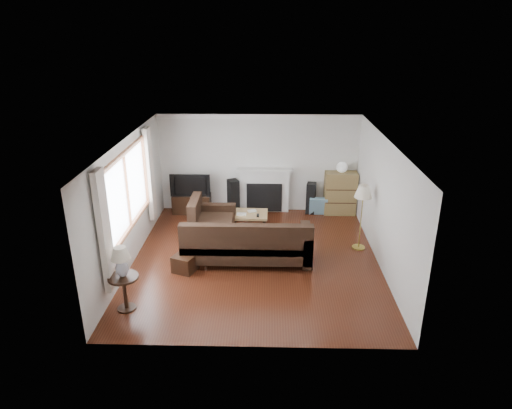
{
  "coord_description": "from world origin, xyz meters",
  "views": [
    {
      "loc": [
        0.23,
        -8.34,
        4.52
      ],
      "look_at": [
        0.0,
        0.3,
        1.1
      ],
      "focal_mm": 32.0,
      "sensor_mm": 36.0,
      "label": 1
    }
  ],
  "objects_px": {
    "bookshelf": "(340,193)",
    "floor_lamp": "(361,217)",
    "tv_stand": "(192,203)",
    "coffee_table": "(242,222)",
    "sectional_sofa": "(247,240)",
    "side_table": "(125,293)"
  },
  "relations": [
    {
      "from": "sectional_sofa",
      "to": "side_table",
      "type": "relative_size",
      "value": 4.42
    },
    {
      "from": "tv_stand",
      "to": "bookshelf",
      "type": "height_order",
      "value": "bookshelf"
    },
    {
      "from": "tv_stand",
      "to": "bookshelf",
      "type": "relative_size",
      "value": 0.87
    },
    {
      "from": "tv_stand",
      "to": "bookshelf",
      "type": "distance_m",
      "value": 3.79
    },
    {
      "from": "tv_stand",
      "to": "floor_lamp",
      "type": "height_order",
      "value": "floor_lamp"
    },
    {
      "from": "tv_stand",
      "to": "side_table",
      "type": "xyz_separation_m",
      "value": [
        -0.44,
        -4.32,
        0.08
      ]
    },
    {
      "from": "tv_stand",
      "to": "coffee_table",
      "type": "distance_m",
      "value": 1.76
    },
    {
      "from": "sectional_sofa",
      "to": "coffee_table",
      "type": "xyz_separation_m",
      "value": [
        -0.19,
        1.42,
        -0.22
      ]
    },
    {
      "from": "tv_stand",
      "to": "floor_lamp",
      "type": "xyz_separation_m",
      "value": [
        3.93,
        -1.92,
        0.48
      ]
    },
    {
      "from": "coffee_table",
      "to": "side_table",
      "type": "xyz_separation_m",
      "value": [
        -1.79,
        -3.19,
        0.08
      ]
    },
    {
      "from": "tv_stand",
      "to": "coffee_table",
      "type": "bearing_deg",
      "value": -40.06
    },
    {
      "from": "bookshelf",
      "to": "sectional_sofa",
      "type": "xyz_separation_m",
      "value": [
        -2.24,
        -2.58,
        -0.1
      ]
    },
    {
      "from": "sectional_sofa",
      "to": "floor_lamp",
      "type": "relative_size",
      "value": 1.94
    },
    {
      "from": "coffee_table",
      "to": "sectional_sofa",
      "type": "bearing_deg",
      "value": -81.16
    },
    {
      "from": "tv_stand",
      "to": "side_table",
      "type": "bearing_deg",
      "value": -95.86
    },
    {
      "from": "tv_stand",
      "to": "floor_lamp",
      "type": "bearing_deg",
      "value": -26.07
    },
    {
      "from": "side_table",
      "to": "tv_stand",
      "type": "bearing_deg",
      "value": 84.14
    },
    {
      "from": "floor_lamp",
      "to": "side_table",
      "type": "bearing_deg",
      "value": -151.23
    },
    {
      "from": "tv_stand",
      "to": "side_table",
      "type": "height_order",
      "value": "side_table"
    },
    {
      "from": "coffee_table",
      "to": "floor_lamp",
      "type": "height_order",
      "value": "floor_lamp"
    },
    {
      "from": "sectional_sofa",
      "to": "coffee_table",
      "type": "height_order",
      "value": "sectional_sofa"
    },
    {
      "from": "bookshelf",
      "to": "floor_lamp",
      "type": "relative_size",
      "value": 0.76
    }
  ]
}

